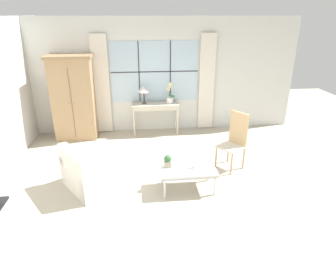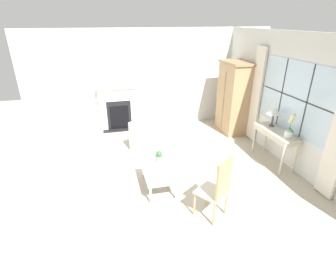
{
  "view_description": "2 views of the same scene",
  "coord_description": "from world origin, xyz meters",
  "px_view_note": "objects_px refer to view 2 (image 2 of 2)",
  "views": [
    {
      "loc": [
        -0.47,
        -4.46,
        2.84
      ],
      "look_at": [
        0.04,
        0.24,
        0.84
      ],
      "focal_mm": 32.0,
      "sensor_mm": 36.0,
      "label": 1
    },
    {
      "loc": [
        4.53,
        -0.87,
        3.02
      ],
      "look_at": [
        0.15,
        0.23,
        0.92
      ],
      "focal_mm": 28.0,
      "sensor_mm": 36.0,
      "label": 2
    }
  ],
  "objects_px": {
    "table_lamp": "(274,111)",
    "side_chair_wooden": "(218,186)",
    "potted_plant_small": "(159,156)",
    "armchair_upholstered": "(154,140)",
    "pillar_candle": "(160,170)",
    "armoire": "(233,98)",
    "potted_orchid": "(290,128)",
    "coffee_table": "(158,172)",
    "console_table": "(276,135)",
    "fireplace": "(118,105)"
  },
  "relations": [
    {
      "from": "coffee_table",
      "to": "potted_orchid",
      "type": "bearing_deg",
      "value": 90.12
    },
    {
      "from": "armoire",
      "to": "potted_orchid",
      "type": "relative_size",
      "value": 3.76
    },
    {
      "from": "console_table",
      "to": "pillar_candle",
      "type": "distance_m",
      "value": 2.78
    },
    {
      "from": "console_table",
      "to": "pillar_candle",
      "type": "relative_size",
      "value": 7.22
    },
    {
      "from": "console_table",
      "to": "table_lamp",
      "type": "distance_m",
      "value": 0.53
    },
    {
      "from": "table_lamp",
      "to": "coffee_table",
      "type": "height_order",
      "value": "table_lamp"
    },
    {
      "from": "armchair_upholstered",
      "to": "pillar_candle",
      "type": "relative_size",
      "value": 7.71
    },
    {
      "from": "armchair_upholstered",
      "to": "potted_orchid",
      "type": "bearing_deg",
      "value": 56.81
    },
    {
      "from": "potted_orchid",
      "to": "armoire",
      "type": "bearing_deg",
      "value": -177.65
    },
    {
      "from": "potted_orchid",
      "to": "side_chair_wooden",
      "type": "bearing_deg",
      "value": -62.6
    },
    {
      "from": "armoire",
      "to": "potted_orchid",
      "type": "xyz_separation_m",
      "value": [
        2.3,
        0.09,
        -0.02
      ]
    },
    {
      "from": "fireplace",
      "to": "side_chair_wooden",
      "type": "bearing_deg",
      "value": 15.72
    },
    {
      "from": "fireplace",
      "to": "coffee_table",
      "type": "distance_m",
      "value": 3.32
    },
    {
      "from": "table_lamp",
      "to": "potted_orchid",
      "type": "distance_m",
      "value": 0.66
    },
    {
      "from": "armchair_upholstered",
      "to": "pillar_candle",
      "type": "bearing_deg",
      "value": -7.48
    },
    {
      "from": "side_chair_wooden",
      "to": "potted_plant_small",
      "type": "bearing_deg",
      "value": -155.06
    },
    {
      "from": "coffee_table",
      "to": "fireplace",
      "type": "bearing_deg",
      "value": -171.74
    },
    {
      "from": "table_lamp",
      "to": "side_chair_wooden",
      "type": "bearing_deg",
      "value": -50.75
    },
    {
      "from": "potted_plant_small",
      "to": "pillar_candle",
      "type": "distance_m",
      "value": 0.46
    },
    {
      "from": "armoire",
      "to": "pillar_candle",
      "type": "distance_m",
      "value": 3.64
    },
    {
      "from": "coffee_table",
      "to": "armoire",
      "type": "bearing_deg",
      "value": 130.88
    },
    {
      "from": "coffee_table",
      "to": "pillar_candle",
      "type": "bearing_deg",
      "value": 5.2
    },
    {
      "from": "armoire",
      "to": "side_chair_wooden",
      "type": "distance_m",
      "value": 3.89
    },
    {
      "from": "side_chair_wooden",
      "to": "potted_plant_small",
      "type": "distance_m",
      "value": 1.53
    },
    {
      "from": "table_lamp",
      "to": "pillar_candle",
      "type": "xyz_separation_m",
      "value": [
        0.75,
        -2.79,
        -0.66
      ]
    },
    {
      "from": "fireplace",
      "to": "pillar_candle",
      "type": "bearing_deg",
      "value": 8.16
    },
    {
      "from": "table_lamp",
      "to": "pillar_candle",
      "type": "height_order",
      "value": "table_lamp"
    },
    {
      "from": "fireplace",
      "to": "table_lamp",
      "type": "bearing_deg",
      "value": 51.3
    },
    {
      "from": "armoire",
      "to": "coffee_table",
      "type": "relative_size",
      "value": 2.1
    },
    {
      "from": "potted_plant_small",
      "to": "console_table",
      "type": "bearing_deg",
      "value": 90.67
    },
    {
      "from": "armchair_upholstered",
      "to": "coffee_table",
      "type": "bearing_deg",
      "value": -8.33
    },
    {
      "from": "table_lamp",
      "to": "console_table",
      "type": "bearing_deg",
      "value": -11.62
    },
    {
      "from": "console_table",
      "to": "potted_orchid",
      "type": "xyz_separation_m",
      "value": [
        0.36,
        0.02,
        0.29
      ]
    },
    {
      "from": "armoire",
      "to": "coffee_table",
      "type": "bearing_deg",
      "value": -49.12
    },
    {
      "from": "fireplace",
      "to": "pillar_candle",
      "type": "xyz_separation_m",
      "value": [
        3.37,
        0.48,
        -0.27
      ]
    },
    {
      "from": "console_table",
      "to": "table_lamp",
      "type": "height_order",
      "value": "table_lamp"
    },
    {
      "from": "side_chair_wooden",
      "to": "coffee_table",
      "type": "xyz_separation_m",
      "value": [
        -1.04,
        -0.74,
        -0.25
      ]
    },
    {
      "from": "table_lamp",
      "to": "potted_orchid",
      "type": "relative_size",
      "value": 0.86
    },
    {
      "from": "potted_plant_small",
      "to": "pillar_candle",
      "type": "relative_size",
      "value": 1.36
    },
    {
      "from": "console_table",
      "to": "potted_plant_small",
      "type": "xyz_separation_m",
      "value": [
        0.03,
        -2.65,
        -0.17
      ]
    },
    {
      "from": "side_chair_wooden",
      "to": "potted_plant_small",
      "type": "xyz_separation_m",
      "value": [
        -1.38,
        -0.64,
        -0.1
      ]
    },
    {
      "from": "table_lamp",
      "to": "side_chair_wooden",
      "type": "distance_m",
      "value": 2.71
    },
    {
      "from": "table_lamp",
      "to": "fireplace",
      "type": "bearing_deg",
      "value": -128.7
    },
    {
      "from": "armchair_upholstered",
      "to": "potted_plant_small",
      "type": "relative_size",
      "value": 5.67
    },
    {
      "from": "armoire",
      "to": "table_lamp",
      "type": "distance_m",
      "value": 1.68
    },
    {
      "from": "fireplace",
      "to": "potted_orchid",
      "type": "bearing_deg",
      "value": 44.83
    },
    {
      "from": "potted_orchid",
      "to": "pillar_candle",
      "type": "bearing_deg",
      "value": -87.55
    },
    {
      "from": "fireplace",
      "to": "potted_plant_small",
      "type": "distance_m",
      "value": 2.99
    },
    {
      "from": "console_table",
      "to": "pillar_candle",
      "type": "height_order",
      "value": "console_table"
    },
    {
      "from": "armchair_upholstered",
      "to": "potted_plant_small",
      "type": "height_order",
      "value": "armchair_upholstered"
    }
  ]
}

